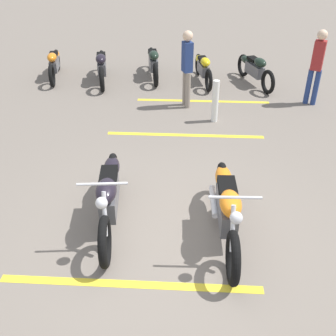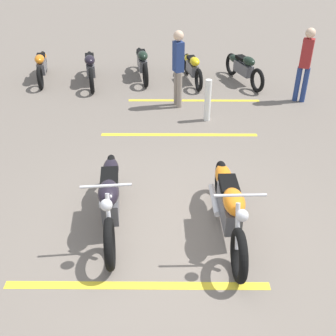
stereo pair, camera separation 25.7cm
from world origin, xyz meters
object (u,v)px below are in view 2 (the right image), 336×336
motorcycle_row_far_right (42,65)px  bollard_post (208,100)px  motorcycle_bright_foreground (229,205)px  motorcycle_row_left (192,67)px  motorcycle_row_right (90,66)px  motorcycle_row_center (142,62)px  bystander_near_row (305,62)px  bystander_secondary (178,65)px  motorcycle_dark_foreground (110,196)px  motorcycle_row_far_left (243,67)px

motorcycle_row_far_right → bollard_post: 5.05m
motorcycle_bright_foreground → bollard_post: size_ratio=2.42×
motorcycle_row_left → motorcycle_row_right: (-0.01, 2.73, 0.04)m
motorcycle_row_center → motorcycle_row_left: bearing=66.4°
bystander_near_row → motorcycle_bright_foreground: bearing=177.7°
motorcycle_bright_foreground → motorcycle_row_right: 6.77m
motorcycle_row_far_right → bystander_secondary: size_ratio=1.13×
motorcycle_row_center → motorcycle_row_right: 1.42m
motorcycle_bright_foreground → bollard_post: (3.69, -0.12, -0.00)m
motorcycle_row_left → motorcycle_row_center: 1.42m
motorcycle_dark_foreground → bystander_near_row: 6.10m
motorcycle_row_far_right → bystander_near_row: 6.82m
motorcycle_row_far_left → bollard_post: bearing=-44.8°
bystander_near_row → bystander_secondary: bystander_secondary is taller
motorcycle_dark_foreground → motorcycle_row_far_right: 6.69m
motorcycle_row_center → motorcycle_row_right: bearing=-82.0°
motorcycle_row_right → motorcycle_row_far_right: 1.39m
motorcycle_row_far_left → motorcycle_row_far_right: motorcycle_row_far_left is taller
motorcycle_dark_foreground → motorcycle_row_right: motorcycle_dark_foreground is taller
motorcycle_row_center → bollard_post: bearing=19.5°
motorcycle_row_center → motorcycle_row_far_right: 2.73m
motorcycle_bright_foreground → bystander_near_row: bearing=152.4°
motorcycle_row_far_left → motorcycle_row_center: bearing=-118.2°
motorcycle_row_far_left → motorcycle_row_far_right: size_ratio=0.99×
motorcycle_bright_foreground → motorcycle_row_right: (6.19, 2.75, -0.02)m
motorcycle_dark_foreground → bystander_near_row: bystander_near_row is taller
motorcycle_row_far_right → bollard_post: size_ratio=2.14×
bollard_post → motorcycle_dark_foreground: bearing=153.2°
bollard_post → motorcycle_bright_foreground: bearing=178.2°
motorcycle_row_far_right → motorcycle_row_center: bearing=83.4°
motorcycle_row_left → bystander_near_row: 2.95m
motorcycle_row_far_left → motorcycle_row_center: motorcycle_row_center is taller
motorcycle_dark_foreground → bollard_post: bearing=148.9°
bystander_near_row → bollard_post: bystander_near_row is taller
motorcycle_row_far_left → bystander_near_row: bystander_near_row is taller
bystander_secondary → motorcycle_bright_foreground: bearing=-104.3°
motorcycle_row_far_right → bystander_near_row: size_ratio=1.14×
motorcycle_row_far_left → bystander_near_row: 1.86m
motorcycle_bright_foreground → motorcycle_row_left: 6.20m
motorcycle_row_left → motorcycle_row_right: 2.73m
motorcycle_row_far_left → bystander_secondary: size_ratio=1.12×
motorcycle_row_left → bollard_post: bollard_post is taller
motorcycle_row_far_right → motorcycle_row_right: bearing=70.1°
motorcycle_bright_foreground → motorcycle_dark_foreground: same height
bystander_secondary → bollard_post: size_ratio=1.89×
motorcycle_dark_foreground → bystander_secondary: bystander_secondary is taller
motorcycle_row_center → bystander_secondary: (-2.07, -0.90, 0.54)m
bollard_post → motorcycle_row_far_right: bearing=56.9°
motorcycle_bright_foreground → bollard_post: 3.69m
motorcycle_bright_foreground → motorcycle_row_far_right: size_ratio=1.13×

